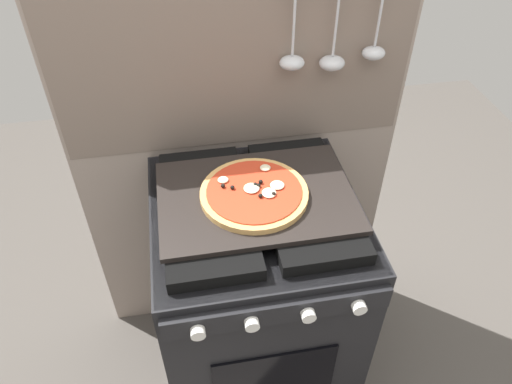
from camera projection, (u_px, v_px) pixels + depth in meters
ground_plane at (256, 364)px, 1.95m from camera, size 4.00×4.00×0.00m
kitchen_backsplash at (240, 158)px, 1.68m from camera, size 1.10×0.09×1.55m
stove at (256, 297)px, 1.65m from camera, size 0.60×0.64×0.90m
baking_tray at (256, 197)px, 1.35m from camera, size 0.54×0.38×0.02m
pizza_left at (254, 193)px, 1.33m from camera, size 0.30×0.30×0.03m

